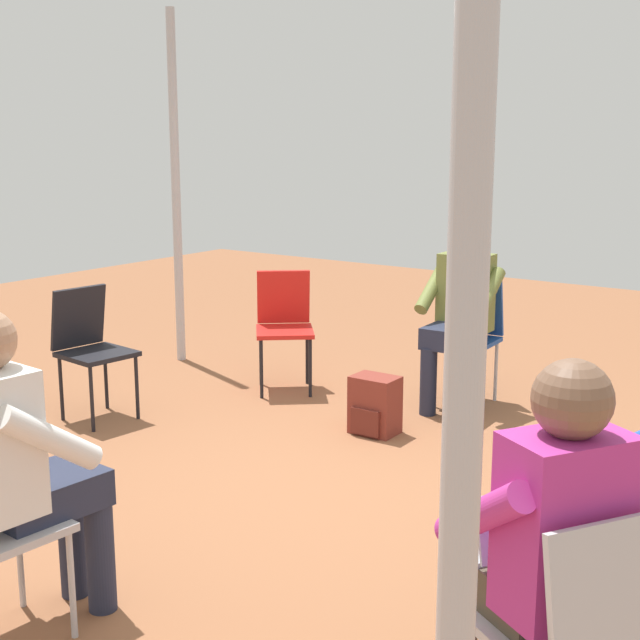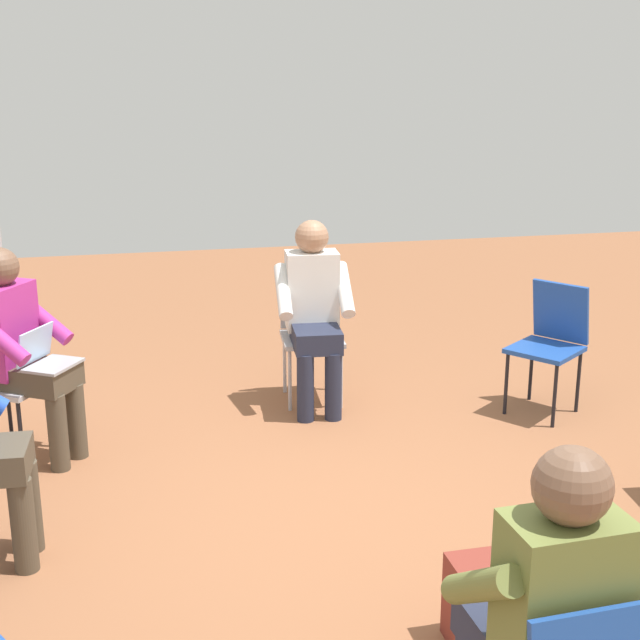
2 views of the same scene
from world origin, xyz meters
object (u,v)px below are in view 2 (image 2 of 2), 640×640
object	(u,v)px
backpack_near_laptop_user	(484,606)
chair_east	(311,327)
person_with_laptop	(21,344)
person_in_white	(314,305)
chair_southeast	(551,338)
person_in_olive	(543,608)

from	to	relation	value
backpack_near_laptop_user	chair_east	bearing A→B (deg)	2.43
person_with_laptop	backpack_near_laptop_user	world-z (taller)	person_with_laptop
person_with_laptop	person_in_white	distance (m)	1.84
chair_southeast	person_in_olive	size ratio (longest dim) A/B	0.69
chair_southeast	backpack_near_laptop_user	world-z (taller)	chair_southeast
chair_southeast	person_in_olive	xyz separation A→B (m)	(-3.01, 1.52, 0.20)
person_in_white	backpack_near_laptop_user	size ratio (longest dim) A/B	3.44
person_in_white	chair_southeast	bearing A→B (deg)	168.86
person_in_olive	chair_southeast	bearing A→B (deg)	60.07
chair_east	person_in_white	distance (m)	0.26
person_in_white	person_in_olive	bearing A→B (deg)	93.73
backpack_near_laptop_user	person_in_white	bearing A→B (deg)	2.86
person_in_white	person_in_olive	world-z (taller)	same
chair_southeast	person_in_white	world-z (taller)	person_in_white
chair_southeast	person_in_white	xyz separation A→B (m)	(0.41, 1.49, 0.20)
person_in_white	backpack_near_laptop_user	xyz separation A→B (m)	(-2.63, -0.13, -0.54)
person_with_laptop	backpack_near_laptop_user	distance (m)	2.95
person_in_white	backpack_near_laptop_user	distance (m)	2.69
person_with_laptop	person_in_olive	size ratio (longest dim) A/B	1.00
person_in_olive	backpack_near_laptop_user	bearing A→B (deg)	75.01
chair_east	backpack_near_laptop_user	distance (m)	2.82
person_in_olive	person_with_laptop	bearing A→B (deg)	117.44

